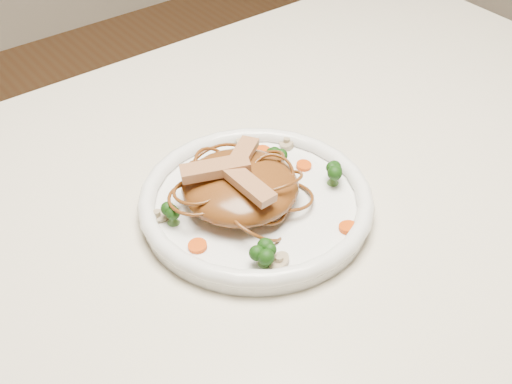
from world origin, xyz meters
TOP-DOWN VIEW (x-y plane):
  - table at (0.00, 0.00)m, footprint 1.20×0.80m
  - plate at (-0.04, -0.01)m, footprint 0.27×0.27m
  - noodle_mound at (-0.06, 0.00)m, footprint 0.16×0.16m
  - chicken_a at (-0.04, 0.02)m, footprint 0.06×0.05m
  - chicken_b at (-0.08, 0.02)m, footprint 0.08×0.05m
  - chicken_c at (-0.07, -0.03)m, footprint 0.03×0.07m
  - broccoli_0 at (0.02, 0.03)m, footprint 0.02×0.02m
  - broccoli_1 at (-0.14, 0.02)m, footprint 0.03×0.03m
  - broccoli_2 at (-0.10, -0.09)m, footprint 0.03×0.03m
  - broccoli_3 at (0.05, -0.04)m, footprint 0.04×0.04m
  - carrot_0 at (0.02, 0.06)m, footprint 0.03×0.03m
  - carrot_1 at (-0.14, -0.03)m, footprint 0.03×0.03m
  - carrot_2 at (0.04, 0.01)m, footprint 0.02×0.02m
  - carrot_3 at (-0.07, 0.07)m, footprint 0.02×0.02m
  - carrot_4 at (0.01, -0.10)m, footprint 0.03×0.03m
  - mushroom_0 at (-0.09, -0.10)m, footprint 0.04×0.04m
  - mushroom_1 at (0.05, 0.06)m, footprint 0.04×0.04m
  - mushroom_2 at (-0.15, 0.04)m, footprint 0.03×0.03m
  - mushroom_3 at (0.01, 0.09)m, footprint 0.03×0.03m

SIDE VIEW (x-z plane):
  - table at x=0.00m, z-range 0.28..1.03m
  - plate at x=-0.04m, z-range 0.75..0.77m
  - carrot_0 at x=0.02m, z-range 0.77..0.77m
  - carrot_1 at x=-0.14m, z-range 0.77..0.77m
  - carrot_2 at x=0.04m, z-range 0.77..0.77m
  - carrot_3 at x=-0.07m, z-range 0.77..0.77m
  - carrot_4 at x=0.01m, z-range 0.77..0.77m
  - mushroom_0 at x=-0.09m, z-range 0.77..0.77m
  - mushroom_1 at x=0.05m, z-range 0.77..0.77m
  - mushroom_2 at x=-0.15m, z-range 0.77..0.77m
  - mushroom_3 at x=0.01m, z-range 0.77..0.77m
  - broccoli_0 at x=0.02m, z-range 0.77..0.79m
  - broccoli_2 at x=-0.10m, z-range 0.77..0.80m
  - broccoli_1 at x=-0.14m, z-range 0.77..0.80m
  - broccoli_3 at x=0.05m, z-range 0.77..0.80m
  - noodle_mound at x=-0.06m, z-range 0.77..0.81m
  - chicken_a at x=-0.04m, z-range 0.81..0.82m
  - chicken_c at x=-0.07m, z-range 0.81..0.82m
  - chicken_b at x=-0.08m, z-range 0.81..0.82m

